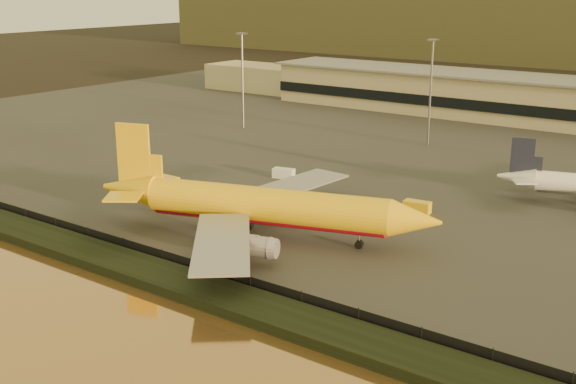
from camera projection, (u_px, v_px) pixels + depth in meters
name	position (u px, v px, depth m)	size (l,w,h in m)	color
ground	(254.00, 249.00, 108.36)	(900.00, 900.00, 0.00)	black
embankment	(173.00, 281.00, 95.00)	(320.00, 7.00, 1.40)	black
tarmac	(490.00, 140.00, 181.86)	(320.00, 220.00, 0.20)	#2D2D2D
perimeter_fence	(193.00, 267.00, 97.93)	(300.00, 0.05, 2.20)	black
terminal_building	(483.00, 96.00, 212.02)	(202.00, 25.00, 12.60)	tan
apron_light_masts	(529.00, 93.00, 153.49)	(152.20, 12.20, 25.40)	slate
dhl_cargo_jet	(261.00, 206.00, 111.40)	(54.55, 52.05, 16.63)	yellow
gse_vehicle_yellow	(417.00, 207.00, 124.21)	(4.59, 2.07, 2.07)	yellow
gse_vehicle_white	(284.00, 173.00, 146.24)	(4.36, 1.96, 1.96)	white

